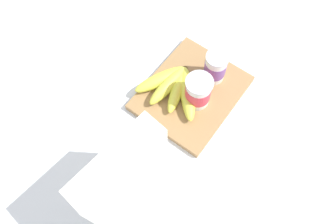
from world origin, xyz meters
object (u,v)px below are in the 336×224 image
(yogurt_cup_front, at_px, (215,67))
(yogurt_cup_back, at_px, (198,92))
(cereal_box, at_px, (125,179))
(banana_bunch, at_px, (174,87))
(cutting_board, at_px, (191,93))

(yogurt_cup_front, bearing_deg, yogurt_cup_back, 3.20)
(yogurt_cup_back, bearing_deg, cereal_box, 2.36)
(yogurt_cup_front, bearing_deg, banana_bunch, -31.73)
(yogurt_cup_front, bearing_deg, cereal_box, 2.56)
(cutting_board, height_order, yogurt_cup_front, yogurt_cup_front)
(cutting_board, bearing_deg, cereal_box, 7.23)
(yogurt_cup_front, height_order, banana_bunch, yogurt_cup_front)
(cereal_box, relative_size, banana_bunch, 1.33)
(cutting_board, bearing_deg, yogurt_cup_front, 163.58)
(cutting_board, height_order, cereal_box, cereal_box)
(cutting_board, height_order, banana_bunch, banana_bunch)
(cutting_board, xyz_separation_m, yogurt_cup_back, (0.02, 0.03, 0.06))
(cutting_board, distance_m, cereal_box, 0.35)
(cutting_board, distance_m, yogurt_cup_back, 0.07)
(yogurt_cup_front, bearing_deg, cutting_board, -16.42)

